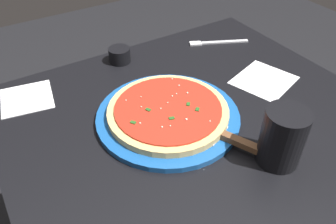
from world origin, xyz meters
TOP-DOWN VIEW (x-y plane):
  - restaurant_table at (0.00, 0.00)m, footprint 0.86×0.74m
  - serving_plate at (0.06, -0.02)m, footprint 0.33×0.33m
  - pizza at (0.06, -0.02)m, footprint 0.28×0.28m
  - pizza_server at (-0.01, 0.13)m, footprint 0.13×0.22m
  - cup_tall_drink at (-0.06, 0.21)m, footprint 0.09×0.09m
  - cup_small_sauce at (0.04, -0.31)m, footprint 0.06×0.06m
  - napkin_folded_right at (-0.24, -0.01)m, footprint 0.18×0.17m
  - napkin_loose_left at (0.32, -0.27)m, footprint 0.14×0.15m
  - fork at (-0.26, -0.25)m, footprint 0.18×0.10m

SIDE VIEW (x-z plane):
  - restaurant_table at x=0.00m, z-range 0.21..0.96m
  - napkin_folded_right at x=-0.24m, z-range 0.75..0.75m
  - napkin_loose_left at x=0.32m, z-range 0.75..0.75m
  - fork at x=-0.26m, z-range 0.75..0.76m
  - serving_plate at x=0.06m, z-range 0.75..0.76m
  - pizza_server at x=-0.01m, z-range 0.76..0.78m
  - cup_small_sauce at x=0.04m, z-range 0.75..0.79m
  - pizza at x=0.06m, z-range 0.76..0.79m
  - cup_tall_drink at x=-0.06m, z-range 0.75..0.87m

